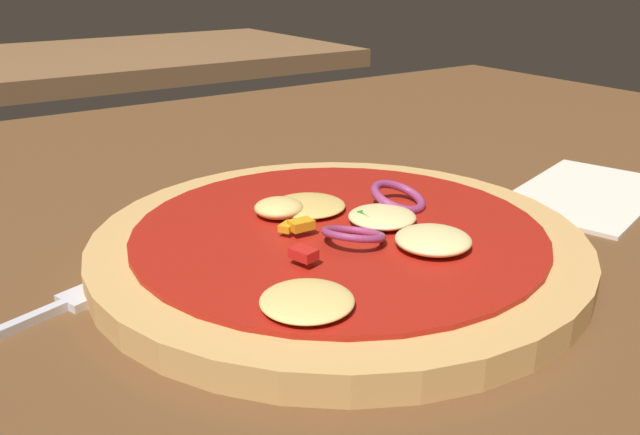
# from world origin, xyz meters

# --- Properties ---
(dining_table) EXTENTS (1.24, 1.08, 0.04)m
(dining_table) POSITION_xyz_m (0.00, 0.00, 0.02)
(dining_table) COLOR brown
(dining_table) RESTS_ON ground
(pizza) EXTENTS (0.30, 0.30, 0.04)m
(pizza) POSITION_xyz_m (-0.04, 0.02, 0.05)
(pizza) COLOR tan
(pizza) RESTS_ON dining_table
(fork) EXTENTS (0.17, 0.06, 0.01)m
(fork) POSITION_xyz_m (-0.23, 0.04, 0.04)
(fork) COLOR silver
(fork) RESTS_ON dining_table
(napkin) EXTENTS (0.18, 0.13, 0.00)m
(napkin) POSITION_xyz_m (0.19, 0.01, 0.04)
(napkin) COLOR silver
(napkin) RESTS_ON dining_table
(background_table) EXTENTS (0.76, 0.52, 0.04)m
(background_table) POSITION_xyz_m (0.22, 1.07, 0.02)
(background_table) COLOR brown
(background_table) RESTS_ON ground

